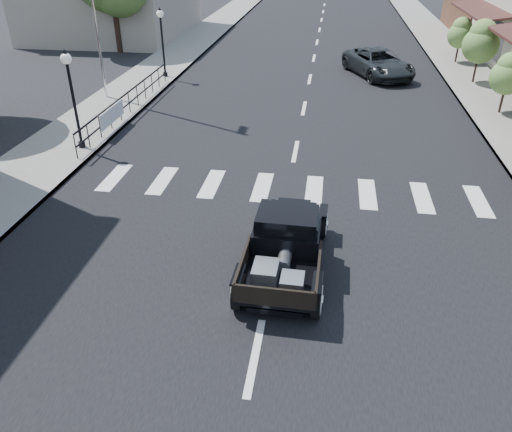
# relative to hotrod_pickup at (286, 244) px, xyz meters

# --- Properties ---
(ground) EXTENTS (120.00, 120.00, 0.00)m
(ground) POSITION_rel_hotrod_pickup_xyz_m (-0.29, 0.16, -0.73)
(ground) COLOR black
(ground) RESTS_ON ground
(road) EXTENTS (14.00, 80.00, 0.02)m
(road) POSITION_rel_hotrod_pickup_xyz_m (-0.29, 15.16, -0.72)
(road) COLOR black
(road) RESTS_ON ground
(road_markings) EXTENTS (12.00, 60.00, 0.06)m
(road_markings) POSITION_rel_hotrod_pickup_xyz_m (-0.29, 10.16, -0.73)
(road_markings) COLOR silver
(road_markings) RESTS_ON ground
(sidewalk_left) EXTENTS (3.00, 80.00, 0.15)m
(sidewalk_left) POSITION_rel_hotrod_pickup_xyz_m (-8.79, 15.16, -0.66)
(sidewalk_left) COLOR gray
(sidewalk_left) RESTS_ON ground
(sidewalk_right) EXTENTS (3.00, 80.00, 0.15)m
(sidewalk_right) POSITION_rel_hotrod_pickup_xyz_m (8.21, 15.16, -0.66)
(sidewalk_right) COLOR gray
(sidewalk_right) RESTS_ON ground
(railing) EXTENTS (0.08, 10.00, 1.00)m
(railing) POSITION_rel_hotrod_pickup_xyz_m (-7.59, 10.16, -0.08)
(railing) COLOR black
(railing) RESTS_ON sidewalk_left
(banner) EXTENTS (0.04, 2.20, 0.60)m
(banner) POSITION_rel_hotrod_pickup_xyz_m (-7.51, 8.16, -0.28)
(banner) COLOR silver
(banner) RESTS_ON sidewalk_left
(lamp_post_b) EXTENTS (0.36, 0.36, 3.40)m
(lamp_post_b) POSITION_rel_hotrod_pickup_xyz_m (-7.89, 6.16, 1.12)
(lamp_post_b) COLOR black
(lamp_post_b) RESTS_ON sidewalk_left
(lamp_post_c) EXTENTS (0.36, 0.36, 3.40)m
(lamp_post_c) POSITION_rel_hotrod_pickup_xyz_m (-7.89, 16.16, 1.12)
(lamp_post_c) COLOR black
(lamp_post_c) RESTS_ON sidewalk_left
(small_tree_c) EXTENTS (1.44, 1.44, 2.40)m
(small_tree_c) POSITION_rel_hotrod_pickup_xyz_m (8.01, 12.42, 0.62)
(small_tree_c) COLOR #5C833C
(small_tree_c) RESTS_ON sidewalk_right
(small_tree_d) EXTENTS (1.76, 1.76, 2.93)m
(small_tree_d) POSITION_rel_hotrod_pickup_xyz_m (8.01, 17.33, 0.88)
(small_tree_d) COLOR #5C833C
(small_tree_d) RESTS_ON sidewalk_right
(small_tree_e) EXTENTS (1.44, 1.44, 2.40)m
(small_tree_e) POSITION_rel_hotrod_pickup_xyz_m (8.01, 21.80, 0.61)
(small_tree_e) COLOR #5C833C
(small_tree_e) RESTS_ON sidewalk_right
(hotrod_pickup) EXTENTS (2.08, 4.28, 1.47)m
(hotrod_pickup) POSITION_rel_hotrod_pickup_xyz_m (0.00, 0.00, 0.00)
(hotrod_pickup) COLOR black
(hotrod_pickup) RESTS_ON ground
(second_car) EXTENTS (4.10, 5.53, 1.40)m
(second_car) POSITION_rel_hotrod_pickup_xyz_m (3.27, 18.36, -0.04)
(second_car) COLOR black
(second_car) RESTS_ON ground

